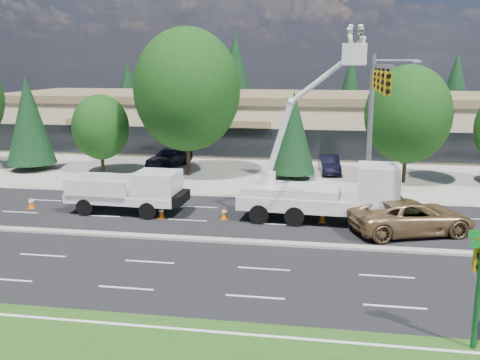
% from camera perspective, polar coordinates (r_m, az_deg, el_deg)
% --- Properties ---
extents(ground, '(140.00, 140.00, 0.00)m').
position_cam_1_polar(ground, '(26.64, -7.40, -6.23)').
color(ground, black).
rests_on(ground, ground).
extents(concrete_apron, '(140.00, 22.00, 0.01)m').
position_cam_1_polar(concrete_apron, '(45.57, -0.23, 1.67)').
color(concrete_apron, gray).
rests_on(concrete_apron, ground).
extents(road_median, '(120.00, 0.55, 0.12)m').
position_cam_1_polar(road_median, '(26.63, -7.41, -6.10)').
color(road_median, gray).
rests_on(road_median, ground).
extents(strip_mall, '(50.40, 15.40, 5.50)m').
position_cam_1_polar(strip_mall, '(54.93, 1.50, 6.47)').
color(strip_mall, tan).
rests_on(strip_mall, ground).
extents(tree_front_b, '(3.83, 3.83, 7.56)m').
position_cam_1_polar(tree_front_b, '(45.84, -21.59, 5.99)').
color(tree_front_b, '#332114').
rests_on(tree_front_b, ground).
extents(tree_front_c, '(4.42, 4.42, 6.13)m').
position_cam_1_polar(tree_front_c, '(43.13, -14.65, 5.48)').
color(tree_front_c, '#332114').
rests_on(tree_front_c, ground).
extents(tree_front_d, '(8.01, 8.01, 11.12)m').
position_cam_1_polar(tree_front_d, '(40.57, -5.66, 9.55)').
color(tree_front_d, '#332114').
rests_on(tree_front_d, ground).
extents(tree_front_e, '(3.28, 3.28, 6.47)m').
position_cam_1_polar(tree_front_e, '(39.55, 5.75, 5.06)').
color(tree_front_e, '#332114').
rests_on(tree_front_e, ground).
extents(tree_front_f, '(6.05, 6.05, 8.40)m').
position_cam_1_polar(tree_front_f, '(39.71, 17.47, 6.69)').
color(tree_front_f, '#332114').
rests_on(tree_front_f, ground).
extents(tree_back_a, '(4.42, 4.42, 8.71)m').
position_cam_1_polar(tree_back_a, '(70.98, -11.84, 9.04)').
color(tree_back_a, '#332114').
rests_on(tree_back_a, ground).
extents(tree_back_b, '(6.16, 6.16, 12.14)m').
position_cam_1_polar(tree_back_b, '(67.17, -0.50, 10.69)').
color(tree_back_b, '#332114').
rests_on(tree_back_b, ground).
extents(tree_back_c, '(4.70, 4.70, 9.27)m').
position_cam_1_polar(tree_back_c, '(66.30, 11.67, 9.09)').
color(tree_back_c, '#332114').
rests_on(tree_back_c, ground).
extents(tree_back_d, '(4.93, 4.93, 9.73)m').
position_cam_1_polar(tree_back_d, '(67.83, 21.97, 8.73)').
color(tree_back_d, '#332114').
rests_on(tree_back_d, ground).
extents(signal_mast, '(2.76, 10.16, 9.00)m').
position_cam_1_polar(signal_mast, '(31.41, 14.18, 7.62)').
color(signal_mast, gray).
rests_on(signal_mast, ground).
extents(street_sign_pole, '(0.90, 0.44, 4.00)m').
position_cam_1_polar(street_sign_pole, '(17.47, 24.18, -8.85)').
color(street_sign_pole, '#0D3B1B').
rests_on(street_sign_pole, ground).
extents(utility_pickup, '(6.51, 2.73, 2.47)m').
position_cam_1_polar(utility_pickup, '(31.27, -11.45, -1.64)').
color(utility_pickup, silver).
rests_on(utility_pickup, ground).
extents(bucket_truck, '(8.62, 3.17, 10.34)m').
position_cam_1_polar(bucket_truck, '(29.01, 9.58, -0.35)').
color(bucket_truck, silver).
rests_on(bucket_truck, ground).
extents(traffic_cone_a, '(0.40, 0.40, 0.70)m').
position_cam_1_polar(traffic_cone_a, '(34.11, -21.39, -2.26)').
color(traffic_cone_a, '#DA6106').
rests_on(traffic_cone_a, ground).
extents(traffic_cone_b, '(0.40, 0.40, 0.70)m').
position_cam_1_polar(traffic_cone_b, '(30.09, -8.41, -3.41)').
color(traffic_cone_b, '#DA6106').
rests_on(traffic_cone_b, ground).
extents(traffic_cone_c, '(0.40, 0.40, 0.70)m').
position_cam_1_polar(traffic_cone_c, '(29.59, -1.68, -3.55)').
color(traffic_cone_c, '#DA6106').
rests_on(traffic_cone_c, ground).
extents(traffic_cone_d, '(0.40, 0.40, 0.70)m').
position_cam_1_polar(traffic_cone_d, '(29.30, 8.78, -3.85)').
color(traffic_cone_d, '#DA6106').
rests_on(traffic_cone_d, ground).
extents(minivan, '(6.85, 4.80, 1.74)m').
position_cam_1_polar(minivan, '(28.34, 17.84, -3.76)').
color(minivan, olive).
rests_on(minivan, ground).
extents(parked_car_west, '(3.39, 5.24, 1.66)m').
position_cam_1_polar(parked_car_west, '(44.95, -7.54, 2.49)').
color(parked_car_west, black).
rests_on(parked_car_west, ground).
extents(parked_car_east, '(1.88, 4.30, 1.37)m').
position_cam_1_polar(parked_car_east, '(42.47, 9.51, 1.65)').
color(parked_car_east, black).
rests_on(parked_car_east, ground).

